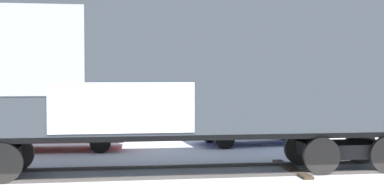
% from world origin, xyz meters
% --- Properties ---
extents(ground_plane, '(260.00, 260.00, 0.00)m').
position_xyz_m(ground_plane, '(0.00, 0.00, 0.00)').
color(ground_plane, silver).
extents(track, '(60.00, 2.62, 0.08)m').
position_xyz_m(track, '(0.60, 0.00, 0.04)').
color(track, '#4C4742').
rests_on(track, ground_plane).
extents(freight_car, '(13.07, 2.76, 4.86)m').
position_xyz_m(freight_car, '(1.07, -0.00, 2.77)').
color(freight_car, '#33383D').
rests_on(freight_car, ground_plane).
extents(flagpole, '(0.21, 1.37, 7.49)m').
position_xyz_m(flagpole, '(-3.60, 9.69, 4.75)').
color(flagpole, silver).
rests_on(flagpole, ground_plane).
extents(hillside, '(146.37, 37.27, 16.91)m').
position_xyz_m(hillside, '(-0.02, 61.33, 6.17)').
color(hillside, gray).
rests_on(hillside, ground_plane).
extents(parked_car_red, '(4.58, 2.14, 1.55)m').
position_xyz_m(parked_car_red, '(-2.17, 4.56, 0.78)').
color(parked_car_red, '#B21E1E').
rests_on(parked_car_red, ground_plane).
extents(parked_car_blue, '(4.49, 2.40, 1.82)m').
position_xyz_m(parked_car_blue, '(4.68, 5.05, 0.90)').
color(parked_car_blue, navy).
rests_on(parked_car_blue, ground_plane).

